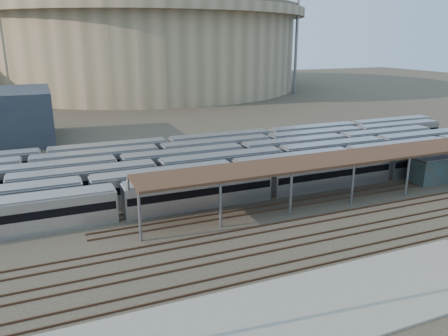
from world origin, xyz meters
TOP-DOWN VIEW (x-y plane):
  - ground at (0.00, 0.00)m, footprint 420.00×420.00m
  - apron at (-5.00, -15.00)m, footprint 50.00×9.00m
  - subway_trains at (-1.40, 18.50)m, footprint 127.70×23.90m
  - inspection_shed at (22.00, 4.00)m, footprint 60.30×6.00m
  - empty_tracks at (0.00, -5.00)m, footprint 170.00×9.62m
  - stadium at (25.00, 140.00)m, footprint 124.00×124.00m
  - floodlight_2 at (70.00, 100.00)m, footprint 4.00×1.00m
  - floodlight_3 at (-10.00, 160.00)m, footprint 4.00×1.00m

SIDE VIEW (x-z plane):
  - ground at x=0.00m, z-range 0.00..0.00m
  - empty_tracks at x=0.00m, z-range 0.00..0.18m
  - apron at x=-5.00m, z-range 0.00..0.20m
  - subway_trains at x=-1.40m, z-range 0.00..3.60m
  - inspection_shed at x=22.00m, z-range 2.33..7.63m
  - stadium at x=25.00m, z-range 0.22..32.72m
  - floodlight_2 at x=70.00m, z-range 1.45..39.85m
  - floodlight_3 at x=-10.00m, z-range 1.45..39.85m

